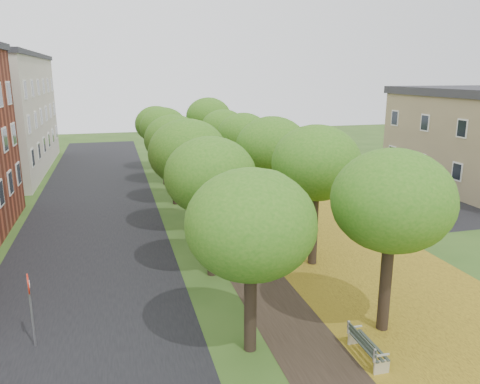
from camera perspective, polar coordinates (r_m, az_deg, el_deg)
ground at (r=16.61m, az=8.88°, el=-17.30°), size 120.00×120.00×0.00m
street_asphalt at (r=29.18m, az=-17.43°, el=-3.65°), size 8.00×70.00×0.01m
footpath at (r=29.76m, az=-2.87°, el=-2.64°), size 3.20×70.00×0.01m
leaf_verge at (r=31.16m, az=6.15°, el=-1.92°), size 7.50×70.00×0.01m
parking_lot at (r=35.88m, az=18.32°, el=-0.42°), size 9.00×16.00×0.01m
tree_row_west at (r=28.41m, az=-7.33°, el=5.59°), size 4.01×34.01×6.15m
tree_row_east at (r=29.45m, az=2.00°, el=6.00°), size 4.01×34.01×6.15m
bench at (r=15.77m, az=15.14°, el=-17.65°), size 0.55×1.80×0.84m
street_sign at (r=16.58m, az=-24.29°, el=-11.26°), size 0.17×0.66×2.53m
car_silver at (r=29.92m, az=20.19°, el=-2.07°), size 4.34×2.99×1.37m
car_red at (r=31.50m, az=19.69°, el=-1.22°), size 4.42×2.92×1.38m
car_grey at (r=33.42m, az=18.47°, el=-0.12°), size 5.71×4.08×1.54m
car_white at (r=38.30m, az=12.55°, el=1.87°), size 5.12×3.41×1.31m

